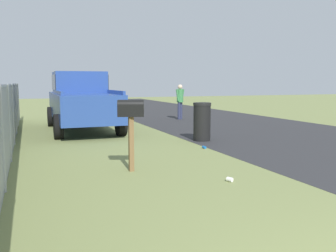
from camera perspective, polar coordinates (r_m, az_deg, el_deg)
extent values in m
cube|color=brown|center=(7.00, -5.80, -2.84)|extent=(0.09, 0.09, 1.06)
cube|color=black|center=(6.92, -5.86, 2.39)|extent=(0.35, 0.53, 0.22)
cylinder|color=black|center=(6.91, -5.87, 3.30)|extent=(0.35, 0.53, 0.20)
cube|color=red|center=(7.02, -6.11, 2.99)|extent=(0.02, 0.04, 0.18)
cube|color=#284793|center=(13.22, -13.31, 3.09)|extent=(5.27, 1.94, 0.90)
cube|color=#284793|center=(13.82, -13.77, 6.68)|extent=(1.79, 1.78, 0.76)
cube|color=black|center=(13.82, -13.77, 6.68)|extent=(1.74, 1.82, 0.53)
cube|color=#284793|center=(11.95, -16.84, 5.05)|extent=(2.74, 0.08, 0.12)
cube|color=#284793|center=(12.21, -8.46, 5.30)|extent=(2.74, 0.08, 0.12)
cylinder|color=black|center=(14.89, -17.87, 1.42)|extent=(0.76, 0.26, 0.76)
cylinder|color=black|center=(15.12, -10.54, 1.71)|extent=(0.76, 0.26, 0.76)
cylinder|color=black|center=(11.44, -16.83, -0.09)|extent=(0.76, 0.26, 0.76)
cylinder|color=black|center=(11.74, -7.38, 0.32)|extent=(0.76, 0.26, 0.76)
cylinder|color=black|center=(10.69, 5.36, 0.46)|extent=(0.50, 0.50, 1.04)
cylinder|color=black|center=(10.64, 5.39, 3.46)|extent=(0.53, 0.53, 0.08)
cylinder|color=#2D3351|center=(16.91, 2.03, 2.42)|extent=(0.14, 0.14, 0.80)
cylinder|color=#2D3351|center=(16.79, 1.76, 2.39)|extent=(0.14, 0.14, 0.80)
cylinder|color=#3F8C4C|center=(16.81, 1.90, 4.77)|extent=(0.30, 0.30, 0.60)
sphere|color=beige|center=(16.80, 1.91, 6.16)|extent=(0.22, 0.22, 0.22)
cylinder|color=#3F8C4C|center=(16.98, 2.29, 4.89)|extent=(0.09, 0.17, 0.55)
cylinder|color=#3F8C4C|center=(16.65, 1.51, 4.86)|extent=(0.09, 0.17, 0.55)
cylinder|color=#9EA3A8|center=(6.12, -24.67, -1.92)|extent=(0.07, 0.07, 1.67)
cylinder|color=#9EA3A8|center=(8.44, -23.74, 0.37)|extent=(0.07, 0.07, 1.67)
cylinder|color=#9EA3A8|center=(10.76, -23.21, 1.67)|extent=(0.07, 0.07, 1.67)
cylinder|color=#9EA3A8|center=(13.09, -22.86, 2.51)|extent=(0.07, 0.07, 1.67)
cylinder|color=#9EA3A8|center=(15.43, -22.62, 3.10)|extent=(0.07, 0.07, 1.67)
cylinder|color=#9EA3A8|center=(17.76, -22.45, 3.53)|extent=(0.07, 0.07, 1.67)
cube|color=#9EA3A8|center=(9.56, -23.67, 5.91)|extent=(16.36, 0.04, 0.04)
cube|color=gray|center=(9.60, -23.44, 1.10)|extent=(16.36, 0.01, 1.67)
cylinder|color=white|center=(6.41, 9.67, -8.27)|extent=(0.12, 0.11, 0.08)
cylinder|color=blue|center=(9.48, 5.70, -3.34)|extent=(0.12, 0.07, 0.07)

